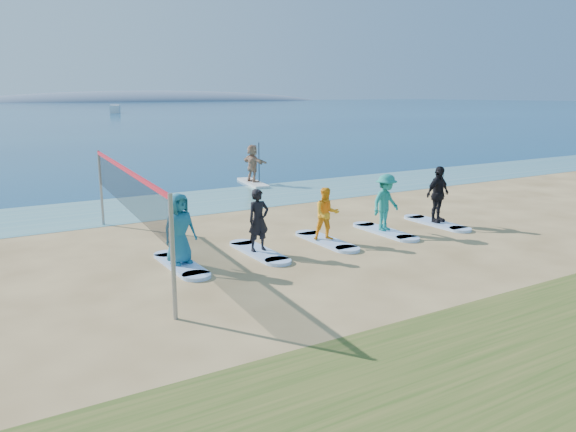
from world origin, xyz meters
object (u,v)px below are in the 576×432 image
surfboard_1 (259,252)px  student_1 (258,220)px  surfboard_0 (181,265)px  surfboard_2 (326,241)px  paddleboarder (253,163)px  volleyball_net (126,189)px  surfboard_4 (436,223)px  student_0 (179,229)px  student_2 (327,214)px  paddleboard (253,183)px  boat_offshore_b (115,113)px  student_4 (438,194)px  surfboard_3 (385,232)px  student_3 (386,202)px

surfboard_1 → student_1: student_1 is taller
surfboard_0 → surfboard_2: (4.52, 0.00, 0.00)m
surfboard_0 → surfboard_2: bearing=0.0°
paddleboarder → student_1: 12.15m
volleyball_net → surfboard_4: 10.23m
volleyball_net → student_0: bearing=-54.1°
surfboard_2 → student_2: 0.82m
student_1 → surfboard_2: (2.26, 0.00, -0.90)m
surfboard_1 → surfboard_4: size_ratio=1.00×
volleyball_net → student_2: bearing=-13.3°
student_0 → student_1: size_ratio=1.06×
paddleboard → boat_offshore_b: boat_offshore_b is taller
paddleboarder → student_4: (1.28, -10.83, 0.01)m
volleyball_net → surfboard_1: (3.19, -1.29, -1.86)m
volleyball_net → student_2: volleyball_net is taller
boat_offshore_b → surfboard_1: boat_offshore_b is taller
surfboard_3 → student_3: (0.00, 0.00, 0.94)m
surfboard_2 → student_2: size_ratio=1.41×
student_0 → student_4: student_4 is taller
surfboard_2 → surfboard_4: size_ratio=1.00×
volleyball_net → student_3: bearing=-9.5°
student_3 → paddleboarder: bearing=72.0°
paddleboarder → student_3: bearing=164.7°
surfboard_3 → boat_offshore_b: bearing=79.5°
surfboard_0 → surfboard_1: bearing=0.0°
student_2 → surfboard_4: bearing=20.3°
paddleboard → paddleboarder: size_ratio=1.67×
surfboard_3 → student_0: bearing=180.0°
paddleboard → volleyball_net: bearing=-122.8°
student_3 → surfboard_3: bearing=0.0°
volleyball_net → paddleboard: bearing=47.7°
paddleboard → student_0: (-7.76, -10.83, 0.93)m
surfboard_3 → student_4: (2.26, 0.00, 0.99)m
student_4 → surfboard_0: bearing=171.5°
surfboard_1 → paddleboarder: bearing=63.1°
volleyball_net → surfboard_2: bearing=-13.3°
surfboard_2 → student_3: 2.45m
surfboard_2 → surfboard_3: 2.26m
surfboard_1 → student_3: size_ratio=1.23×
student_3 → student_4: size_ratio=0.95×
student_3 → surfboard_4: size_ratio=0.81×
surfboard_2 → boat_offshore_b: bearing=78.5°
student_0 → surfboard_3: student_0 is taller
boat_offshore_b → surfboard_0: size_ratio=2.56×
paddleboard → surfboard_1: paddleboard is taller
surfboard_3 → student_3: size_ratio=1.23×
surfboard_0 → surfboard_3: 6.78m
surfboard_2 → student_4: size_ratio=1.17×
volleyball_net → student_0: volleyball_net is taller
surfboard_1 → surfboard_2: same height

